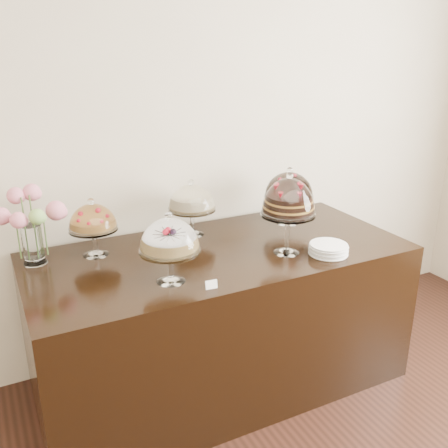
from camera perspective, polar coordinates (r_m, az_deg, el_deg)
name	(u,v)px	position (r m, az deg, el deg)	size (l,w,h in m)	color
wall_back	(178,133)	(3.22, -5.23, 10.28)	(5.00, 0.04, 3.00)	beige
display_counter	(220,318)	(3.11, -0.42, -10.69)	(2.20, 1.00, 0.90)	black
cake_stand_sugar_sponge	(169,238)	(2.47, -6.26, -1.65)	(0.31, 0.31, 0.37)	white
cake_stand_choco_layer	(289,200)	(2.79, 7.40, 2.73)	(0.31, 0.31, 0.48)	white
cake_stand_cheesecake	(192,200)	(3.08, -3.71, 2.76)	(0.30, 0.30, 0.36)	white
cake_stand_dark_choco	(289,187)	(3.30, 7.46, 4.21)	(0.32, 0.32, 0.38)	white
cake_stand_fruit_tart	(93,220)	(2.87, -14.78, 0.45)	(0.27, 0.27, 0.34)	white
flower_vase	(30,221)	(2.86, -21.24, 0.35)	(0.37, 0.28, 0.42)	white
plate_stack	(328,249)	(2.91, 11.85, -2.84)	(0.22, 0.22, 0.06)	white
price_card_left	(211,285)	(2.46, -1.45, -6.93)	(0.06, 0.01, 0.04)	white
price_card_right	(335,256)	(2.85, 12.56, -3.57)	(0.06, 0.01, 0.04)	white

